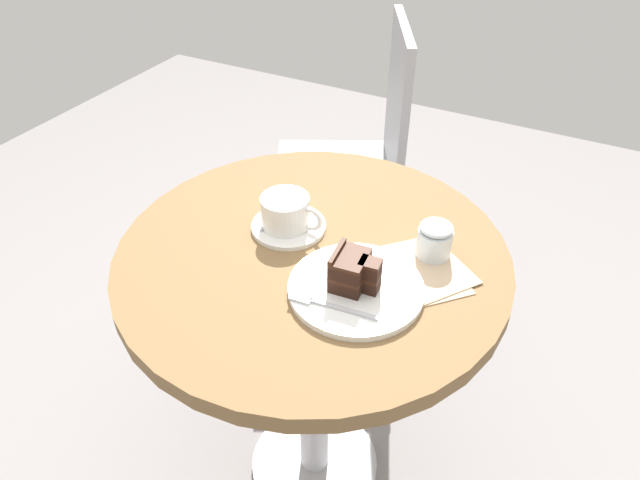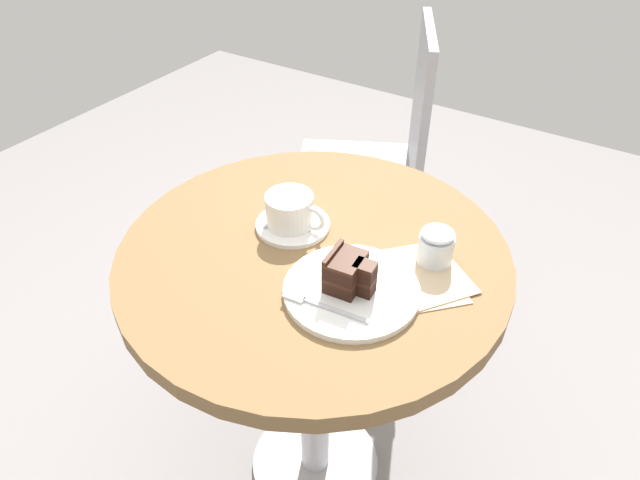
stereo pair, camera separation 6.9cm
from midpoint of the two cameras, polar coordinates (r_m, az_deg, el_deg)
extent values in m
cube|color=gray|center=(1.62, -1.85, -21.62)|extent=(4.40, 4.40, 0.01)
cylinder|color=brown|center=(1.06, -2.64, -1.73)|extent=(0.72, 0.72, 0.03)
cylinder|color=#B7B7BC|center=(1.32, -2.18, -13.70)|extent=(0.07, 0.07, 0.68)
cylinder|color=#B7B7BC|center=(1.61, -1.87, -21.37)|extent=(0.33, 0.33, 0.02)
cylinder|color=white|center=(1.10, -4.95, 1.34)|extent=(0.14, 0.14, 0.01)
cylinder|color=white|center=(1.08, -5.33, 2.82)|extent=(0.09, 0.09, 0.06)
cylinder|color=beige|center=(1.06, -5.42, 4.14)|extent=(0.08, 0.08, 0.00)
torus|color=white|center=(1.05, -2.86, 2.06)|extent=(0.05, 0.01, 0.05)
cube|color=#B7B7BC|center=(1.11, -6.63, 2.08)|extent=(0.01, 0.09, 0.00)
ellipsoid|color=#B7B7BC|center=(1.15, -5.36, 3.45)|extent=(0.02, 0.02, 0.00)
cylinder|color=white|center=(0.96, 1.56, -4.91)|extent=(0.23, 0.23, 0.01)
cube|color=black|center=(0.95, 0.93, -3.95)|extent=(0.06, 0.07, 0.02)
cube|color=black|center=(0.94, 2.80, -4.45)|extent=(0.04, 0.03, 0.02)
cube|color=#381C0F|center=(0.94, 0.94, -3.27)|extent=(0.06, 0.07, 0.01)
cube|color=#381C0F|center=(0.93, 2.83, -3.77)|extent=(0.04, 0.03, 0.01)
cube|color=black|center=(0.93, 0.95, -2.57)|extent=(0.06, 0.07, 0.02)
cube|color=black|center=(0.92, 2.86, -3.07)|extent=(0.04, 0.03, 0.02)
cube|color=#381C0F|center=(0.92, 0.96, -1.86)|extent=(0.06, 0.07, 0.01)
cube|color=#381C0F|center=(0.91, 2.89, -2.36)|extent=(0.04, 0.03, 0.01)
cube|color=#381C0F|center=(0.94, -0.41, -2.60)|extent=(0.01, 0.07, 0.07)
cube|color=#B7B7BC|center=(0.91, 0.21, -7.00)|extent=(0.11, 0.02, 0.00)
cube|color=#B7B7BC|center=(0.93, -4.03, -5.81)|extent=(0.04, 0.03, 0.00)
cube|color=tan|center=(1.00, 6.96, -3.35)|extent=(0.24, 0.24, 0.00)
cube|color=tan|center=(1.01, 8.05, -3.00)|extent=(0.22, 0.22, 0.00)
cylinder|color=#9E9EA3|center=(2.08, -3.97, 3.75)|extent=(0.02, 0.02, 0.44)
cylinder|color=#9E9EA3|center=(1.82, -4.65, -2.03)|extent=(0.02, 0.02, 0.44)
cylinder|color=#9E9EA3|center=(2.08, 4.97, 3.68)|extent=(0.02, 0.02, 0.44)
cylinder|color=#9E9EA3|center=(1.82, 5.53, -2.11)|extent=(0.02, 0.02, 0.44)
cube|color=#9E9EA3|center=(1.81, 0.51, 6.77)|extent=(0.51, 0.51, 0.02)
cube|color=#9E9EA3|center=(1.71, 6.59, 13.40)|extent=(0.18, 0.33, 0.45)
cylinder|color=silver|center=(1.03, 9.46, -0.42)|extent=(0.06, 0.06, 0.06)
ellipsoid|color=silver|center=(1.01, 9.67, 1.18)|extent=(0.06, 0.06, 0.02)
camera|label=1|loc=(0.03, -91.96, -1.55)|focal=32.00mm
camera|label=2|loc=(0.03, 88.04, 1.55)|focal=32.00mm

